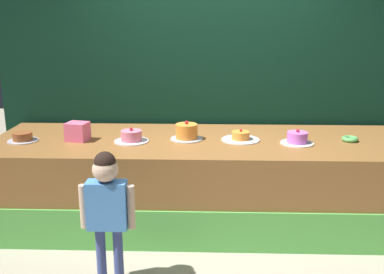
# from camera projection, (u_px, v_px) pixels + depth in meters

# --- Properties ---
(ground_plane) EXTENTS (12.00, 12.00, 0.00)m
(ground_plane) POSITION_uv_depth(u_px,v_px,m) (213.00, 251.00, 3.82)
(ground_plane) COLOR #ADA38E
(stage_platform) EXTENTS (4.17, 1.26, 0.82)m
(stage_platform) POSITION_uv_depth(u_px,v_px,m) (213.00, 181.00, 4.31)
(stage_platform) COLOR brown
(stage_platform) RESTS_ON ground_plane
(curtain_backdrop) EXTENTS (4.59, 0.08, 3.19)m
(curtain_backdrop) POSITION_uv_depth(u_px,v_px,m) (213.00, 51.00, 4.70)
(curtain_backdrop) COLOR black
(curtain_backdrop) RESTS_ON ground_plane
(child_figure) EXTENTS (0.40, 0.18, 1.04)m
(child_figure) POSITION_uv_depth(u_px,v_px,m) (107.00, 201.00, 3.19)
(child_figure) COLOR #3F4C8C
(child_figure) RESTS_ON ground_plane
(pink_box) EXTENTS (0.22, 0.20, 0.17)m
(pink_box) POSITION_uv_depth(u_px,v_px,m) (78.00, 132.00, 4.15)
(pink_box) COLOR pink
(pink_box) RESTS_ON stage_platform
(donut) EXTENTS (0.15, 0.15, 0.04)m
(donut) POSITION_uv_depth(u_px,v_px,m) (350.00, 139.00, 4.15)
(donut) COLOR #59B259
(donut) RESTS_ON stage_platform
(cake_far_left) EXTENTS (0.28, 0.28, 0.08)m
(cake_far_left) POSITION_uv_depth(u_px,v_px,m) (23.00, 137.00, 4.14)
(cake_far_left) COLOR silver
(cake_far_left) RESTS_ON stage_platform
(cake_left) EXTENTS (0.32, 0.32, 0.14)m
(cake_left) POSITION_uv_depth(u_px,v_px,m) (131.00, 137.00, 4.13)
(cake_left) COLOR silver
(cake_left) RESTS_ON stage_platform
(cake_center_left) EXTENTS (0.31, 0.31, 0.18)m
(cake_center_left) POSITION_uv_depth(u_px,v_px,m) (187.00, 132.00, 4.20)
(cake_center_left) COLOR silver
(cake_center_left) RESTS_ON stage_platform
(cake_center_right) EXTENTS (0.36, 0.36, 0.11)m
(cake_center_right) POSITION_uv_depth(u_px,v_px,m) (241.00, 137.00, 4.18)
(cake_center_right) COLOR silver
(cake_center_right) RESTS_ON stage_platform
(cake_right) EXTENTS (0.30, 0.30, 0.14)m
(cake_right) POSITION_uv_depth(u_px,v_px,m) (297.00, 138.00, 4.06)
(cake_right) COLOR white
(cake_right) RESTS_ON stage_platform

